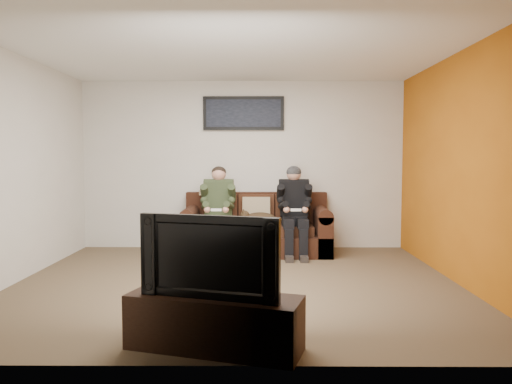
{
  "coord_description": "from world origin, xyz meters",
  "views": [
    {
      "loc": [
        0.26,
        -5.56,
        1.42
      ],
      "look_at": [
        0.21,
        1.2,
        0.95
      ],
      "focal_mm": 35.0,
      "sensor_mm": 36.0,
      "label": 1
    }
  ],
  "objects_px": {
    "person_left": "(218,206)",
    "tv_stand": "(214,322)",
    "television": "(214,255)",
    "cat": "(259,218)",
    "framed_poster": "(244,113)",
    "person_right": "(294,205)",
    "sofa": "(256,230)"
  },
  "relations": [
    {
      "from": "person_left",
      "to": "tv_stand",
      "type": "height_order",
      "value": "person_left"
    },
    {
      "from": "person_left",
      "to": "tv_stand",
      "type": "xyz_separation_m",
      "value": [
        0.27,
        -3.6,
        -0.52
      ]
    },
    {
      "from": "person_right",
      "to": "framed_poster",
      "type": "xyz_separation_m",
      "value": [
        -0.75,
        0.57,
        1.37
      ]
    },
    {
      "from": "cat",
      "to": "framed_poster",
      "type": "relative_size",
      "value": 0.53
    },
    {
      "from": "person_right",
      "to": "cat",
      "type": "xyz_separation_m",
      "value": [
        -0.52,
        0.02,
        -0.19
      ]
    },
    {
      "from": "person_left",
      "to": "television",
      "type": "height_order",
      "value": "person_left"
    },
    {
      "from": "person_right",
      "to": "television",
      "type": "height_order",
      "value": "person_right"
    },
    {
      "from": "person_right",
      "to": "cat",
      "type": "height_order",
      "value": "person_right"
    },
    {
      "from": "tv_stand",
      "to": "cat",
      "type": "bearing_deg",
      "value": 101.31
    },
    {
      "from": "person_right",
      "to": "framed_poster",
      "type": "relative_size",
      "value": 1.04
    },
    {
      "from": "sofa",
      "to": "person_right",
      "type": "xyz_separation_m",
      "value": [
        0.55,
        -0.18,
        0.39
      ]
    },
    {
      "from": "tv_stand",
      "to": "television",
      "type": "height_order",
      "value": "television"
    },
    {
      "from": "cat",
      "to": "framed_poster",
      "type": "height_order",
      "value": "framed_poster"
    },
    {
      "from": "person_left",
      "to": "person_right",
      "type": "distance_m",
      "value": 1.11
    },
    {
      "from": "cat",
      "to": "sofa",
      "type": "bearing_deg",
      "value": 102.21
    },
    {
      "from": "sofa",
      "to": "tv_stand",
      "type": "xyz_separation_m",
      "value": [
        -0.29,
        -3.78,
        -0.13
      ]
    },
    {
      "from": "person_left",
      "to": "cat",
      "type": "xyz_separation_m",
      "value": [
        0.59,
        0.02,
        -0.19
      ]
    },
    {
      "from": "cat",
      "to": "television",
      "type": "relative_size",
      "value": 0.63
    },
    {
      "from": "person_right",
      "to": "television",
      "type": "xyz_separation_m",
      "value": [
        -0.84,
        -3.6,
        -0.02
      ]
    },
    {
      "from": "person_left",
      "to": "television",
      "type": "relative_size",
      "value": 1.22
    },
    {
      "from": "person_left",
      "to": "television",
      "type": "bearing_deg",
      "value": -85.75
    },
    {
      "from": "sofa",
      "to": "person_right",
      "type": "relative_size",
      "value": 1.66
    },
    {
      "from": "person_left",
      "to": "sofa",
      "type": "bearing_deg",
      "value": 18.0
    },
    {
      "from": "sofa",
      "to": "framed_poster",
      "type": "relative_size",
      "value": 1.72
    },
    {
      "from": "tv_stand",
      "to": "television",
      "type": "xyz_separation_m",
      "value": [
        0.0,
        0.0,
        0.51
      ]
    },
    {
      "from": "cat",
      "to": "person_right",
      "type": "bearing_deg",
      "value": -2.02
    },
    {
      "from": "person_right",
      "to": "television",
      "type": "bearing_deg",
      "value": -103.18
    },
    {
      "from": "person_right",
      "to": "cat",
      "type": "distance_m",
      "value": 0.56
    },
    {
      "from": "sofa",
      "to": "person_right",
      "type": "distance_m",
      "value": 0.7
    },
    {
      "from": "person_right",
      "to": "cat",
      "type": "bearing_deg",
      "value": 177.98
    },
    {
      "from": "sofa",
      "to": "cat",
      "type": "bearing_deg",
      "value": -77.79
    },
    {
      "from": "sofa",
      "to": "television",
      "type": "height_order",
      "value": "television"
    }
  ]
}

